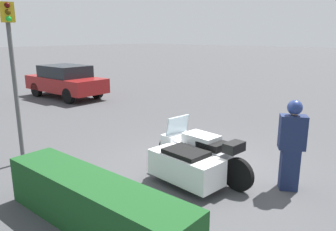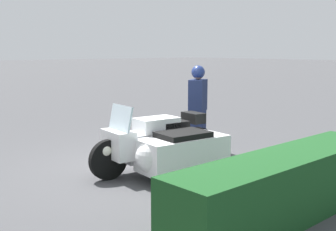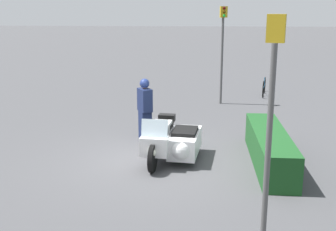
{
  "view_description": "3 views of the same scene",
  "coord_description": "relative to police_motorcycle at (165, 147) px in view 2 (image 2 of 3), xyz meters",
  "views": [
    {
      "loc": [
        -3.63,
        5.34,
        2.81
      ],
      "look_at": [
        0.59,
        0.29,
        1.2
      ],
      "focal_mm": 35.0,
      "sensor_mm": 36.0,
      "label": 1
    },
    {
      "loc": [
        4.29,
        5.36,
        1.99
      ],
      "look_at": [
        0.33,
        0.92,
        1.07
      ],
      "focal_mm": 45.0,
      "sensor_mm": 36.0,
      "label": 2
    },
    {
      "loc": [
        9.52,
        1.06,
        3.54
      ],
      "look_at": [
        -0.4,
        0.27,
        1.01
      ],
      "focal_mm": 45.0,
      "sensor_mm": 36.0,
      "label": 3
    }
  ],
  "objects": [
    {
      "name": "ground_plane",
      "position": [
        0.07,
        -0.42,
        -0.46
      ],
      "size": [
        160.0,
        160.0,
        0.0
      ],
      "primitive_type": "plane",
      "color": "#424244"
    },
    {
      "name": "police_motorcycle",
      "position": [
        0.0,
        0.0,
        0.0
      ],
      "size": [
        2.43,
        1.39,
        1.15
      ],
      "rotation": [
        0.0,
        0.0,
        -0.11
      ],
      "color": "black",
      "rests_on": "ground"
    },
    {
      "name": "officer_rider",
      "position": [
        -1.65,
        -0.89,
        0.44
      ],
      "size": [
        0.54,
        0.47,
        1.7
      ],
      "rotation": [
        0.0,
        0.0,
        2.09
      ],
      "color": "#192347",
      "rests_on": "ground"
    },
    {
      "name": "hedge_bush_curbside",
      "position": [
        0.08,
        2.27,
        -0.07
      ],
      "size": [
        3.55,
        0.75,
        0.78
      ],
      "primitive_type": "cube",
      "color": "#19471E",
      "rests_on": "ground"
    }
  ]
}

